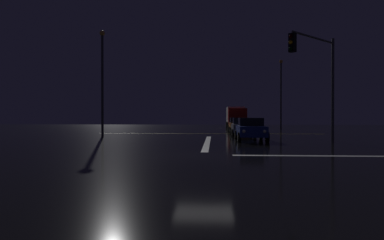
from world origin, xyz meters
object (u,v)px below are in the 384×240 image
sedan_black (237,124)px  sedan_blue (251,129)px  sedan_gray (242,126)px  box_truck (236,116)px  streetlamp_left_near (102,75)px  sedan_orange (238,125)px  streetlamp_right_far (281,89)px  traffic_signal_ne (317,68)px

sedan_black → sedan_blue: bearing=-90.8°
sedan_gray → box_truck: bearing=88.3°
sedan_blue → streetlamp_left_near: size_ratio=0.49×
sedan_blue → sedan_gray: (-0.06, 6.47, 0.00)m
sedan_orange → box_truck: box_truck is taller
streetlamp_right_far → box_truck: bearing=134.3°
box_truck → streetlamp_left_near: (-12.24, -21.40, 3.35)m
sedan_orange → sedan_gray: bearing=-90.2°
sedan_orange → streetlamp_right_far: streetlamp_right_far is taller
sedan_gray → sedan_orange: bearing=89.8°
traffic_signal_ne → sedan_black: bearing=99.3°
sedan_orange → streetlamp_left_near: (-11.70, -8.64, 4.26)m
sedan_gray → streetlamp_right_far: size_ratio=0.49×
sedan_gray → sedan_black: size_ratio=1.00×
sedan_black → sedan_gray: bearing=-91.5°
box_truck → streetlamp_right_far: streetlamp_right_far is taller
box_truck → streetlamp_right_far: bearing=-45.7°
sedan_gray → sedan_black: bearing=88.5°
sedan_blue → streetlamp_left_near: 13.03m
sedan_black → box_truck: box_truck is taller
sedan_blue → sedan_orange: size_ratio=1.00×
streetlamp_right_far → sedan_gray: bearing=-113.7°
sedan_black → streetlamp_right_far: streetlamp_right_far is taller
box_truck → traffic_signal_ne: size_ratio=1.24×
sedan_blue → sedan_gray: size_ratio=1.00×
sedan_orange → traffic_signal_ne: bearing=-76.1°
sedan_black → streetlamp_left_near: size_ratio=0.49×
traffic_signal_ne → streetlamp_left_near: 16.79m
sedan_black → box_truck: 6.77m
traffic_signal_ne → streetlamp_left_near: streetlamp_left_near is taller
sedan_blue → sedan_gray: same height
streetlamp_left_near → sedan_orange: bearing=36.5°
sedan_blue → streetlamp_right_far: (5.78, 19.74, 4.28)m
box_truck → sedan_orange: bearing=-92.5°
box_truck → streetlamp_left_near: size_ratio=0.95×
traffic_signal_ne → sedan_gray: bearing=112.1°
sedan_orange → sedan_black: same height
sedan_orange → traffic_signal_ne: (3.75, -15.21, 3.82)m
sedan_blue → traffic_signal_ne: 6.03m
traffic_signal_ne → streetlamp_left_near: size_ratio=0.76×
sedan_blue → sedan_gray: bearing=90.5°
box_truck → streetlamp_right_far: size_ratio=0.94×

